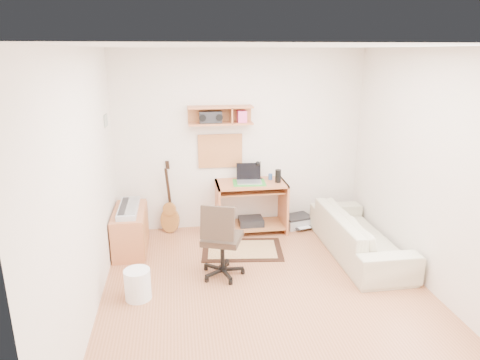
{
  "coord_description": "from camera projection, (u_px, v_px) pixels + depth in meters",
  "views": [
    {
      "loc": [
        -0.92,
        -4.05,
        2.56
      ],
      "look_at": [
        -0.15,
        1.05,
        1.0
      ],
      "focal_mm": 32.1,
      "sensor_mm": 36.0,
      "label": 1
    }
  ],
  "objects": [
    {
      "name": "wall_photo",
      "position": [
        106.0,
        121.0,
        5.38
      ],
      "size": [
        0.02,
        0.2,
        0.15
      ],
      "primitive_type": "cube",
      "color": "#4C8CBF",
      "rests_on": "left_wall"
    },
    {
      "name": "right_wall",
      "position": [
        435.0,
        173.0,
        4.59
      ],
      "size": [
        0.01,
        4.0,
        2.6
      ],
      "primitive_type": "cube",
      "color": "silver",
      "rests_on": "ground"
    },
    {
      "name": "rug",
      "position": [
        242.0,
        249.0,
        5.74
      ],
      "size": [
        1.13,
        0.83,
        0.01
      ],
      "primitive_type": "cube",
      "rotation": [
        0.0,
        0.0,
        -0.12
      ],
      "color": "#CFC08B",
      "rests_on": "floor"
    },
    {
      "name": "sofa",
      "position": [
        360.0,
        227.0,
        5.55
      ],
      "size": [
        0.55,
        1.88,
        0.74
      ],
      "primitive_type": "imported",
      "rotation": [
        0.0,
        0.0,
        1.57
      ],
      "color": "#BDB395",
      "rests_on": "floor"
    },
    {
      "name": "printer",
      "position": [
        297.0,
        221.0,
        6.51
      ],
      "size": [
        0.48,
        0.42,
        0.16
      ],
      "primitive_type": "cube",
      "rotation": [
        0.0,
        0.0,
        0.25
      ],
      "color": "#A5A8AA",
      "rests_on": "floor"
    },
    {
      "name": "waste_basket",
      "position": [
        138.0,
        284.0,
        4.58
      ],
      "size": [
        0.28,
        0.28,
        0.34
      ],
      "primitive_type": "cylinder",
      "rotation": [
        0.0,
        0.0,
        -0.01
      ],
      "color": "white",
      "rests_on": "floor"
    },
    {
      "name": "cork_board",
      "position": [
        220.0,
        151.0,
        6.2
      ],
      "size": [
        0.64,
        0.03,
        0.49
      ],
      "primitive_type": "cube",
      "color": "tan",
      "rests_on": "back_wall"
    },
    {
      "name": "desk_lamp",
      "position": [
        260.0,
        170.0,
        6.26
      ],
      "size": [
        0.09,
        0.09,
        0.28
      ],
      "primitive_type": null,
      "color": "black",
      "rests_on": "desk"
    },
    {
      "name": "boombox",
      "position": [
        211.0,
        117.0,
        5.93
      ],
      "size": [
        0.31,
        0.14,
        0.16
      ],
      "primitive_type": "cube",
      "color": "black",
      "rests_on": "wall_shelf"
    },
    {
      "name": "speaker",
      "position": [
        278.0,
        176.0,
        6.12
      ],
      "size": [
        0.08,
        0.08,
        0.19
      ],
      "primitive_type": "cylinder",
      "color": "black",
      "rests_on": "desk"
    },
    {
      "name": "ceiling",
      "position": [
        273.0,
        46.0,
        3.96
      ],
      "size": [
        3.6,
        4.0,
        0.01
      ],
      "primitive_type": "cube",
      "color": "white",
      "rests_on": "ground"
    },
    {
      "name": "cabinet",
      "position": [
        130.0,
        230.0,
        5.7
      ],
      "size": [
        0.4,
        0.9,
        0.55
      ],
      "primitive_type": "cube",
      "color": "#BF6E43",
      "rests_on": "floor"
    },
    {
      "name": "guitar",
      "position": [
        169.0,
        198.0,
        6.17
      ],
      "size": [
        0.33,
        0.27,
        1.06
      ],
      "primitive_type": null,
      "rotation": [
        0.0,
        0.0,
        -0.39
      ],
      "color": "#AD7035",
      "rests_on": "floor"
    },
    {
      "name": "task_chair",
      "position": [
        222.0,
        238.0,
        4.97
      ],
      "size": [
        0.62,
        0.62,
        0.94
      ],
      "primitive_type": null,
      "rotation": [
        0.0,
        0.0,
        -0.36
      ],
      "color": "#33271E",
      "rests_on": "floor"
    },
    {
      "name": "music_keyboard",
      "position": [
        129.0,
        208.0,
        5.61
      ],
      "size": [
        0.24,
        0.77,
        0.07
      ],
      "primitive_type": "cube",
      "color": "#B2B5BA",
      "rests_on": "cabinet"
    },
    {
      "name": "left_wall",
      "position": [
        85.0,
        189.0,
        4.08
      ],
      "size": [
        0.01,
        4.0,
        2.6
      ],
      "primitive_type": "cube",
      "color": "silver",
      "rests_on": "ground"
    },
    {
      "name": "desk",
      "position": [
        251.0,
        207.0,
        6.25
      ],
      "size": [
        1.0,
        0.55,
        0.75
      ],
      "primitive_type": null,
      "color": "#BF6E43",
      "rests_on": "floor"
    },
    {
      "name": "pencil_cup",
      "position": [
        270.0,
        177.0,
        6.27
      ],
      "size": [
        0.06,
        0.06,
        0.09
      ],
      "primitive_type": "cylinder",
      "color": "#2D4F89",
      "rests_on": "desk"
    },
    {
      "name": "wall_shelf",
      "position": [
        220.0,
        115.0,
        5.95
      ],
      "size": [
        0.9,
        0.25,
        0.26
      ],
      "primitive_type": "cube",
      "color": "#BF6E43",
      "rests_on": "back_wall"
    },
    {
      "name": "floor",
      "position": [
        268.0,
        294.0,
        4.71
      ],
      "size": [
        3.6,
        4.0,
        0.01
      ],
      "primitive_type": "cube",
      "color": "#AC6C47",
      "rests_on": "ground"
    },
    {
      "name": "laptop",
      "position": [
        249.0,
        174.0,
        6.08
      ],
      "size": [
        0.38,
        0.38,
        0.27
      ],
      "primitive_type": null,
      "rotation": [
        0.0,
        0.0,
        -0.09
      ],
      "color": "silver",
      "rests_on": "desk"
    },
    {
      "name": "back_wall",
      "position": [
        240.0,
        141.0,
        6.23
      ],
      "size": [
        3.6,
        0.01,
        2.6
      ],
      "primitive_type": "cube",
      "color": "silver",
      "rests_on": "ground"
    }
  ]
}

